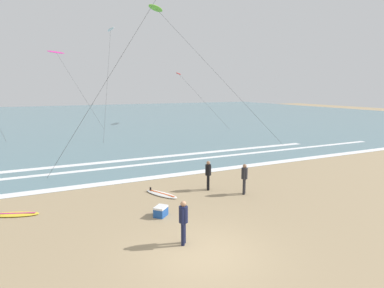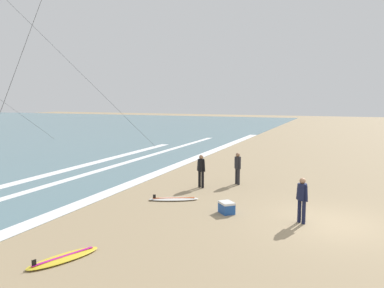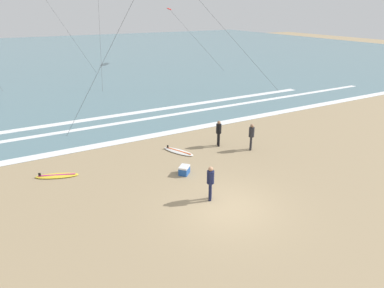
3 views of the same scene
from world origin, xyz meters
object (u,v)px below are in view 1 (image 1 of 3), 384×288
(surfer_left_near, at_px, (208,173))
(surfer_left_far, at_px, (183,218))
(surfer_mid_group, at_px, (244,176))
(surfboard_right_spare, at_px, (162,194))
(kite_white_far_left, at_px, (111,30))
(kite_red_far_right, at_px, (179,74))
(kite_lime_high_left, at_px, (157,9))
(kite_magenta_distant_high, at_px, (56,53))
(surfboard_near_water, at_px, (14,214))
(cooler_box, at_px, (161,211))

(surfer_left_near, xyz_separation_m, surfer_left_far, (-3.77, -5.11, 0.00))
(surfer_mid_group, distance_m, surfboard_right_spare, 4.40)
(kite_white_far_left, height_order, kite_red_far_right, kite_white_far_left)
(kite_lime_high_left, relative_size, kite_magenta_distant_high, 1.31)
(surfer_left_near, relative_size, surfboard_near_water, 0.74)
(surfer_left_near, bearing_deg, surfboard_right_spare, 173.66)
(surfer_mid_group, xyz_separation_m, surfboard_near_water, (-10.68, 1.95, -0.91))
(surfer_left_near, bearing_deg, surfer_mid_group, -47.01)
(kite_red_far_right, bearing_deg, kite_lime_high_left, -121.72)
(surfer_mid_group, relative_size, cooler_box, 2.12)
(surfer_left_far, distance_m, kite_lime_high_left, 28.08)
(surfer_left_near, distance_m, surfboard_right_spare, 2.76)
(kite_magenta_distant_high, height_order, cooler_box, kite_magenta_distant_high)
(surfer_mid_group, bearing_deg, cooler_box, -169.56)
(kite_white_far_left, relative_size, kite_magenta_distant_high, 1.24)
(kite_lime_high_left, height_order, cooler_box, kite_lime_high_left)
(surfer_left_far, xyz_separation_m, surfboard_near_water, (-5.56, 5.61, -0.91))
(surfer_left_near, xyz_separation_m, kite_lime_high_left, (4.03, 18.78, 12.54))
(kite_lime_high_left, xyz_separation_m, kite_white_far_left, (-2.57, 10.54, -0.65))
(surfboard_right_spare, bearing_deg, kite_red_far_right, 64.96)
(kite_lime_high_left, xyz_separation_m, cooler_box, (-7.64, -21.13, -13.27))
(surfer_left_far, bearing_deg, kite_magenta_distant_high, 91.55)
(surfer_left_near, relative_size, kite_red_far_right, 0.14)
(surfboard_near_water, height_order, kite_white_far_left, kite_white_far_left)
(surfer_left_near, xyz_separation_m, surfer_mid_group, (1.35, -1.45, 0.00))
(cooler_box, bearing_deg, surfboard_right_spare, 68.92)
(surfboard_right_spare, bearing_deg, surfer_left_near, -6.34)
(surfboard_right_spare, bearing_deg, cooler_box, -111.08)
(surfer_left_near, height_order, surfboard_right_spare, surfer_left_near)
(surfer_mid_group, relative_size, kite_lime_high_left, 0.12)
(surfer_mid_group, bearing_deg, surfer_left_near, 132.99)
(surfboard_near_water, xyz_separation_m, kite_white_far_left, (10.79, 28.81, 12.80))
(surfer_left_far, bearing_deg, surfer_mid_group, 35.57)
(surfer_left_far, height_order, kite_white_far_left, kite_white_far_left)
(surfer_mid_group, height_order, kite_white_far_left, kite_white_far_left)
(kite_white_far_left, distance_m, kite_red_far_right, 12.36)
(kite_white_far_left, height_order, kite_magenta_distant_high, kite_white_far_left)
(surfer_left_near, bearing_deg, kite_red_far_right, 69.08)
(kite_red_far_right, xyz_separation_m, kite_magenta_distant_high, (-17.15, 3.33, 2.73))
(surfer_left_near, height_order, cooler_box, surfer_left_near)
(surfboard_near_water, xyz_separation_m, kite_red_far_right, (21.61, 31.61, 7.52))
(kite_magenta_distant_high, bearing_deg, cooler_box, -88.09)
(kite_white_far_left, bearing_deg, kite_magenta_distant_high, 135.93)
(surfer_left_near, relative_size, surfboard_right_spare, 0.74)
(surfboard_near_water, height_order, kite_magenta_distant_high, kite_magenta_distant_high)
(surfer_left_far, distance_m, kite_white_far_left, 36.80)
(cooler_box, bearing_deg, kite_magenta_distant_high, 91.91)
(surfboard_right_spare, bearing_deg, surfer_mid_group, -23.76)
(surfer_left_far, bearing_deg, surfboard_near_water, 134.70)
(surfer_left_far, distance_m, surfboard_near_water, 7.95)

